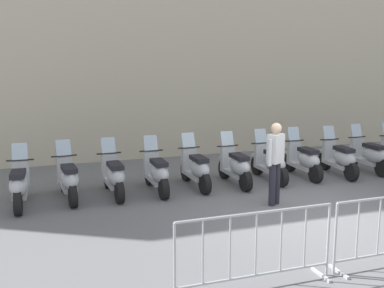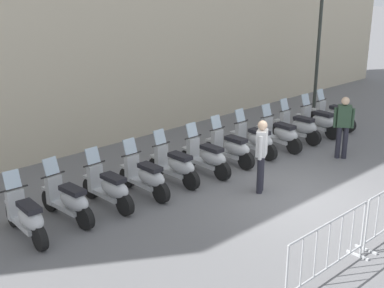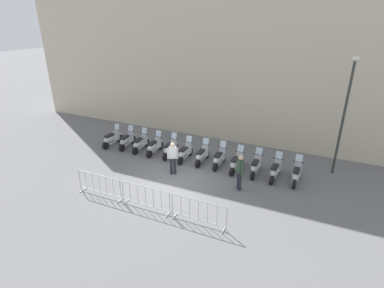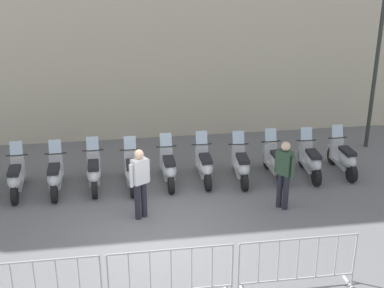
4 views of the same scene
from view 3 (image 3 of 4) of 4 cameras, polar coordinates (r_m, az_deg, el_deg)
ground_plane at (r=14.94m, az=-3.52°, el=-6.98°), size 120.00×120.00×0.00m
building_facade at (r=19.54m, az=6.41°, el=19.65°), size 28.03×6.82×12.61m
motorcycle_0 at (r=19.19m, az=-14.69°, el=0.93°), size 0.57×1.73×1.24m
motorcycle_1 at (r=18.72m, az=-12.06°, el=0.61°), size 0.71×1.71×1.24m
motorcycle_2 at (r=18.16m, az=-9.63°, el=0.08°), size 0.67×1.72×1.24m
motorcycle_3 at (r=17.63m, az=-7.06°, el=-0.49°), size 0.64×1.72×1.24m
motorcycle_4 at (r=17.24m, az=-4.13°, el=-0.93°), size 0.66×1.72×1.24m
motorcycle_5 at (r=16.75m, az=-1.36°, el=-1.64°), size 0.64×1.72×1.24m
motorcycle_6 at (r=16.46m, az=1.83°, el=-2.12°), size 0.64×1.72×1.24m
motorcycle_7 at (r=16.16m, az=5.04°, el=-2.71°), size 0.63×1.72×1.24m
motorcycle_8 at (r=15.79m, az=8.19°, el=-3.54°), size 0.57×1.73×1.24m
motorcycle_9 at (r=15.64m, az=11.71°, el=-4.08°), size 0.66×1.72×1.24m
motorcycle_10 at (r=15.44m, az=15.15°, el=-4.82°), size 0.58×1.73×1.24m
motorcycle_11 at (r=15.42m, az=18.79°, el=-5.34°), size 0.66×1.72×1.24m
barrier_segment_0 at (r=14.19m, az=-16.78°, el=-7.36°), size 2.25×0.77×1.07m
barrier_segment_1 at (r=12.91m, az=-8.63°, el=-9.84°), size 2.25×0.77×1.07m
barrier_segment_2 at (r=11.97m, az=1.20°, el=-12.52°), size 2.25×0.77×1.07m
street_lamp at (r=16.05m, az=26.62°, el=6.21°), size 0.36×0.36×5.75m
officer_near_row_end at (r=14.01m, az=8.87°, el=-4.85°), size 0.42×0.41×1.73m
officer_mid_plaza at (r=15.16m, az=-3.59°, el=-2.30°), size 0.44×0.40×1.73m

